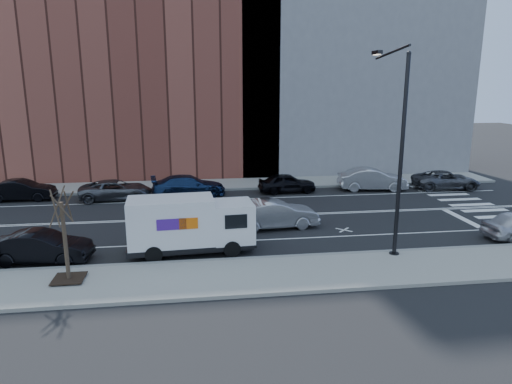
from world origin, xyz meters
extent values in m
plane|color=black|center=(0.00, 0.00, 0.00)|extent=(120.00, 120.00, 0.00)
cube|color=gray|center=(0.00, -8.80, 0.07)|extent=(44.00, 3.60, 0.15)
cube|color=gray|center=(0.00, 8.80, 0.07)|extent=(44.00, 3.60, 0.15)
cube|color=gray|center=(0.00, -7.00, 0.08)|extent=(44.00, 0.25, 0.17)
cube|color=gray|center=(0.00, 7.00, 0.08)|extent=(44.00, 0.25, 0.17)
cube|color=brown|center=(-8.00, 15.60, 11.00)|extent=(26.00, 10.00, 22.00)
cube|color=slate|center=(12.00, 15.60, 13.00)|extent=(20.00, 10.00, 26.00)
cylinder|color=black|center=(7.00, -7.40, 4.50)|extent=(0.18, 0.18, 9.00)
cylinder|color=black|center=(7.00, -7.40, 0.10)|extent=(0.44, 0.44, 0.20)
sphere|color=black|center=(7.00, -7.40, 8.95)|extent=(0.20, 0.20, 0.20)
cylinder|color=black|center=(7.00, -5.70, 9.10)|extent=(0.11, 3.49, 0.48)
cube|color=black|center=(7.00, -4.00, 9.20)|extent=(0.25, 0.80, 0.18)
cube|color=#FFF2CC|center=(7.00, -4.00, 9.10)|extent=(0.18, 0.55, 0.03)
cube|color=black|center=(-7.00, -8.40, 0.23)|extent=(1.20, 1.20, 0.04)
cylinder|color=#382B1E|center=(-7.00, -8.40, 1.75)|extent=(0.16, 0.16, 3.20)
cylinder|color=#382B1E|center=(-6.75, -8.40, 3.15)|extent=(0.06, 0.80, 1.44)
cylinder|color=#382B1E|center=(-6.92, -8.16, 3.15)|extent=(0.81, 0.31, 1.19)
cylinder|color=#382B1E|center=(-7.20, -8.25, 3.15)|extent=(0.58, 0.76, 1.50)
cylinder|color=#382B1E|center=(-7.20, -8.55, 3.15)|extent=(0.47, 0.61, 1.37)
cylinder|color=#382B1E|center=(-6.92, -8.64, 3.15)|extent=(0.72, 0.29, 1.13)
cube|color=black|center=(-2.24, -5.60, 0.41)|extent=(5.81, 2.28, 0.28)
cube|color=silver|center=(-0.22, -5.48, 1.43)|extent=(1.96, 2.09, 1.84)
cube|color=black|center=(0.71, -5.42, 1.70)|extent=(0.16, 1.70, 0.87)
cube|color=black|center=(-0.16, -6.48, 1.70)|extent=(1.01, 0.10, 0.64)
cube|color=black|center=(-0.28, -4.47, 1.70)|extent=(1.01, 0.10, 0.64)
cube|color=black|center=(0.68, -5.42, 0.51)|extent=(0.25, 1.85, 0.32)
cube|color=silver|center=(-3.07, -5.65, 1.61)|extent=(3.98, 2.26, 2.12)
cube|color=#47198C|center=(-3.01, -6.68, 1.75)|extent=(1.29, 0.10, 0.51)
cube|color=orange|center=(-2.27, -6.63, 1.75)|extent=(0.83, 0.07, 0.51)
cube|color=#47198C|center=(-3.13, -4.62, 1.75)|extent=(1.29, 0.10, 0.51)
cube|color=orange|center=(-2.40, -4.58, 1.75)|extent=(0.83, 0.07, 0.51)
cylinder|color=black|center=(-0.35, -6.41, 0.39)|extent=(0.79, 0.30, 0.77)
cylinder|color=black|center=(-0.46, -4.57, 0.39)|extent=(0.79, 0.30, 0.77)
cylinder|color=black|center=(-3.84, -6.62, 0.39)|extent=(0.79, 0.30, 0.77)
cylinder|color=black|center=(-3.95, -4.78, 0.39)|extent=(0.79, 0.30, 0.77)
imported|color=black|center=(-13.60, 5.94, 0.71)|extent=(4.29, 1.51, 1.41)
imported|color=#505158|center=(-7.32, 5.33, 0.67)|extent=(5.01, 2.67, 1.34)
imported|color=#15274C|center=(-2.40, 5.60, 0.74)|extent=(5.33, 2.66, 1.49)
imported|color=black|center=(4.69, 5.75, 0.71)|extent=(4.22, 1.88, 1.41)
imported|color=#B1B1B6|center=(11.12, 5.68, 0.82)|extent=(5.13, 2.30, 1.63)
imported|color=#47484E|center=(16.80, 5.31, 0.68)|extent=(5.06, 2.66, 1.36)
imported|color=#A6A5AA|center=(2.34, -2.38, 0.78)|extent=(4.88, 2.15, 1.56)
imported|color=black|center=(-8.74, -5.86, 0.70)|extent=(4.39, 1.92, 1.40)
camera|label=1|loc=(-1.92, -26.00, 7.73)|focal=32.00mm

